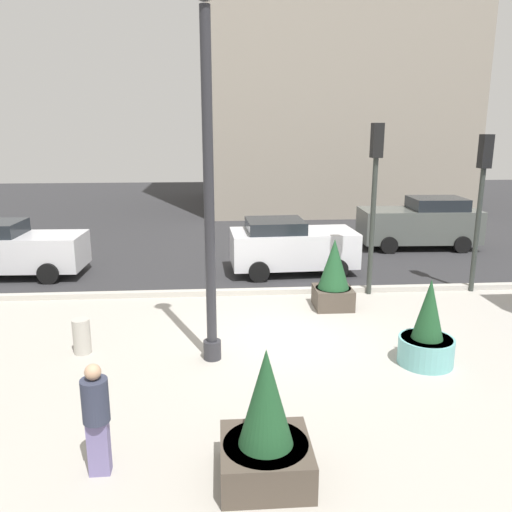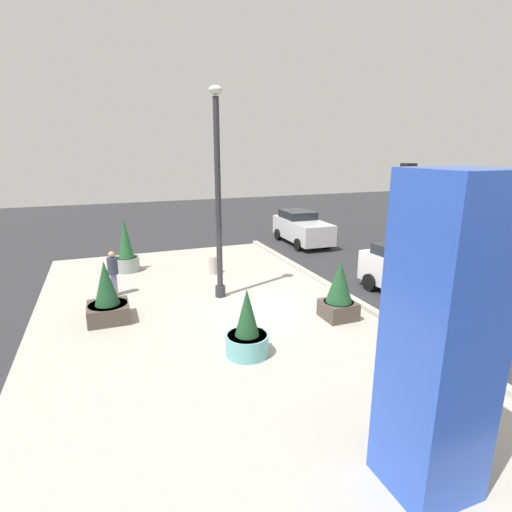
{
  "view_description": "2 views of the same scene",
  "coord_description": "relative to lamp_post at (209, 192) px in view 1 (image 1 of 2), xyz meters",
  "views": [
    {
      "loc": [
        -1.52,
        -10.74,
        4.61
      ],
      "look_at": [
        -0.73,
        0.22,
        1.85
      ],
      "focal_mm": 36.24,
      "sensor_mm": 36.0,
      "label": 1
    },
    {
      "loc": [
        11.17,
        -4.6,
        5.05
      ],
      "look_at": [
        -0.48,
        -0.1,
        1.71
      ],
      "focal_mm": 27.99,
      "sensor_mm": 36.0,
      "label": 2
    }
  ],
  "objects": [
    {
      "name": "concrete_bollard",
      "position": [
        -2.71,
        0.48,
        -3.04
      ],
      "size": [
        0.36,
        0.36,
        0.75
      ],
      "primitive_type": "cylinder",
      "color": "#B2ADA3",
      "rests_on": "ground_plane"
    },
    {
      "name": "ground_plane",
      "position": [
        1.71,
        4.98,
        -3.41
      ],
      "size": [
        60.0,
        60.0,
        0.0
      ],
      "primitive_type": "plane",
      "color": "#2D2D30"
    },
    {
      "name": "plaza_pavement",
      "position": [
        1.71,
        -1.02,
        -3.41
      ],
      "size": [
        18.0,
        10.0,
        0.02
      ],
      "primitive_type": "cube",
      "color": "#ADA89E",
      "rests_on": "ground_plane"
    },
    {
      "name": "curb_strip",
      "position": [
        1.71,
        4.1,
        -3.33
      ],
      "size": [
        18.0,
        0.24,
        0.16
      ],
      "primitive_type": "cube",
      "color": "#B7B2A8",
      "rests_on": "ground_plane"
    },
    {
      "name": "car_passing_lane",
      "position": [
        2.49,
        6.34,
        -2.52
      ],
      "size": [
        4.06,
        2.26,
        1.74
      ],
      "color": "silver",
      "rests_on": "ground_plane"
    },
    {
      "name": "car_curb_east",
      "position": [
        8.0,
        9.51,
        -2.43
      ],
      "size": [
        4.54,
        2.23,
        1.96
      ],
      "color": "#565B56",
      "rests_on": "ground_plane"
    },
    {
      "name": "pedestrian_crossing",
      "position": [
        -1.49,
        -3.48,
        -2.51
      ],
      "size": [
        0.37,
        0.37,
        1.62
      ],
      "color": "slate",
      "rests_on": "ground_plane"
    },
    {
      "name": "traffic_light_far_side",
      "position": [
        4.38,
        3.93,
        -0.23
      ],
      "size": [
        0.28,
        0.42,
        4.71
      ],
      "color": "#333833",
      "rests_on": "ground_plane"
    },
    {
      "name": "lamp_post",
      "position": [
        0.0,
        0.0,
        0.0
      ],
      "size": [
        0.44,
        0.44,
        6.99
      ],
      "color": "#2D2D33",
      "rests_on": "ground_plane"
    },
    {
      "name": "car_intersection",
      "position": [
        -6.39,
        6.53,
        -2.53
      ],
      "size": [
        4.43,
        2.08,
        1.75
      ],
      "color": "silver",
      "rests_on": "ground_plane"
    },
    {
      "name": "potted_plant_mid_plaza",
      "position": [
        0.75,
        -3.75,
        -2.7
      ],
      "size": [
        1.2,
        1.2,
        1.88
      ],
      "color": "#4C4238",
      "rests_on": "ground_plane"
    },
    {
      "name": "potted_plant_by_pillar",
      "position": [
        4.24,
        -0.53,
        -2.77
      ],
      "size": [
        1.09,
        1.09,
        1.77
      ],
      "color": "#6BB2B2",
      "rests_on": "ground_plane"
    },
    {
      "name": "potted_plant_curbside",
      "position": [
        3.11,
        2.87,
        -2.57
      ],
      "size": [
        0.97,
        0.97,
        1.84
      ],
      "color": "#4C4238",
      "rests_on": "ground_plane"
    },
    {
      "name": "traffic_light_corner",
      "position": [
        7.4,
        3.97,
        -0.44
      ],
      "size": [
        0.28,
        0.42,
        4.41
      ],
      "color": "#333833",
      "rests_on": "ground_plane"
    }
  ]
}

